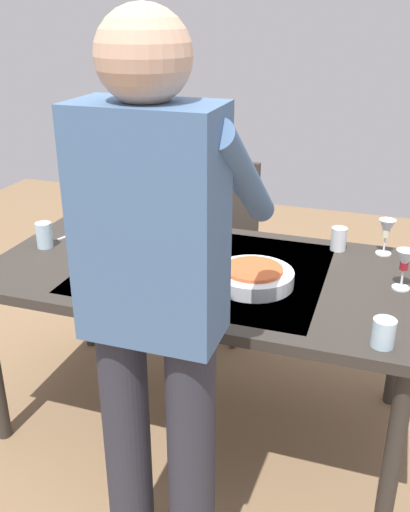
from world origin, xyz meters
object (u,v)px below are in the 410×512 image
Objects in this scene: wine_glass_left at (404,262)px; water_cup_near_left at (44,235)px; water_cup_far_left at (339,239)px; water_cup_far_right at (93,209)px; wine_bottle at (183,238)px; dinner_plate_far at (112,256)px; chair_near at (217,235)px; water_cup_near_right at (384,333)px; wine_glass_right at (386,230)px; person_server at (156,301)px; serving_bowl_pasta at (253,276)px; dining_table at (205,283)px; dinner_plate_near at (145,280)px.

wine_glass_left reaches higher than water_cup_near_left.
water_cup_far_right is (1.17, -0.02, -0.00)m from water_cup_far_left.
wine_bottle is at bearing 30.74° from water_cup_far_left.
dinner_plate_far is (0.87, 0.38, -0.04)m from water_cup_far_left.
chair_near is 10.12× the size of water_cup_near_right.
wine_glass_right is at bearing -175.98° from water_cup_far_left.
person_server reaches higher than serving_bowl_pasta.
dining_table is 0.27m from dinner_plate_near.
water_cup_far_right is at bearing -27.92° from dining_table.
water_cup_near_left is 0.56m from dinner_plate_near.
person_server is at bearing 98.34° from dining_table.
water_cup_far_right is (1.43, -0.31, -0.06)m from wine_glass_left.
dining_table is 0.77m from wine_glass_right.
wine_glass_left is at bearing -96.14° from water_cup_near_right.
chair_near is at bearing -35.20° from water_cup_far_left.
wine_glass_left reaches higher than dinner_plate_far.
chair_near is at bearing -120.53° from water_cup_near_left.
chair_near is 0.90m from dinner_plate_far.
wine_glass_left is (-0.73, -0.06, 0.17)m from dining_table.
wine_bottle is at bearing 3.06° from wine_glass_left.
wine_glass_left is at bearing -165.17° from dinner_plate_near.
serving_bowl_pasta is 1.30× the size of dinner_plate_near.
dinner_plate_near is at bearing -62.07° from person_server.
water_cup_far_right reaches higher than dining_table.
dining_table is 0.79m from water_cup_far_right.
water_cup_near_left reaches higher than water_cup_far_left.
dining_table is at bearing 28.93° from wine_glass_right.
water_cup_near_left reaches higher than water_cup_near_right.
wine_glass_left is 1.55× the size of water_cup_far_left.
person_server is 0.64m from dinner_plate_near.
person_server reaches higher than water_cup_near_right.
dining_table is at bearing -81.66° from person_server.
dining_table is 18.59× the size of water_cup_far_right.
dinner_plate_far reaches higher than dining_table.
water_cup_far_right is at bearing -26.39° from serving_bowl_pasta.
water_cup_far_right is at bearing -12.30° from wine_glass_left.
water_cup_far_left is at bearing -48.51° from wine_glass_left.
water_cup_far_left is 0.95m from dinner_plate_far.
wine_bottle is 3.03× the size of water_cup_far_left.
water_cup_far_left is 0.33× the size of serving_bowl_pasta.
wine_glass_right is at bearing -155.00° from wine_bottle.
dinner_plate_near is (-0.52, 0.55, -0.04)m from water_cup_far_right.
water_cup_near_right is 0.55m from serving_bowl_pasta.
person_server is 1.00m from wine_glass_left.
wine_bottle is 0.24m from dinner_plate_near.
serving_bowl_pasta is at bearing 45.24° from wine_glass_right.
water_cup_near_right is at bearing 152.27° from dining_table.
person_server is 0.71m from water_cup_near_right.
wine_bottle is 0.70m from water_cup_far_right.
dinner_plate_near is (0.08, 0.20, -0.10)m from wine_bottle.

